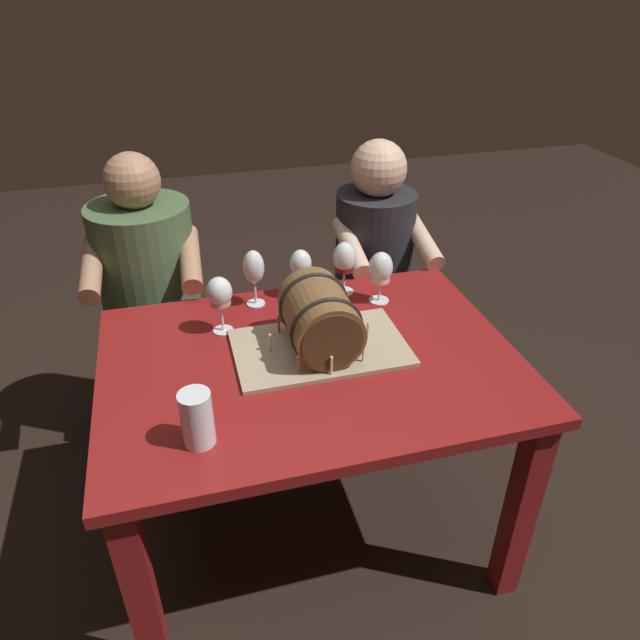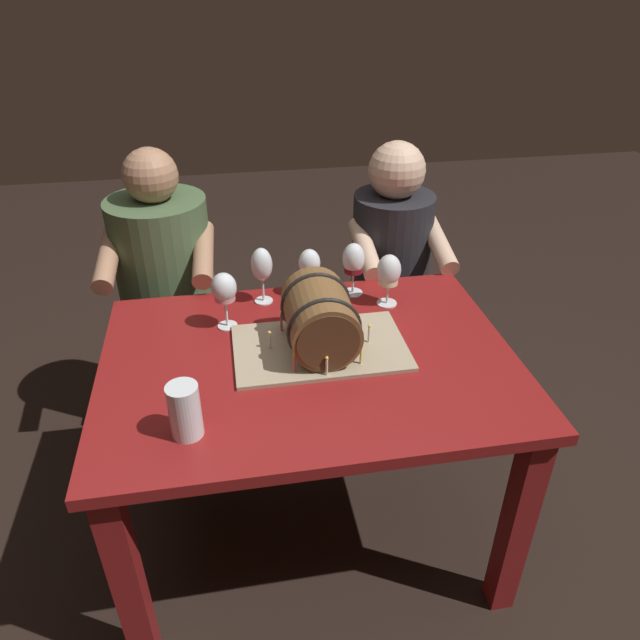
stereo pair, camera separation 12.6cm
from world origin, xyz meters
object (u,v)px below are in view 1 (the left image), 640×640
wine_glass_rose (219,294)px  person_seated_left (155,313)px  wine_glass_white (381,270)px  wine_glass_red (344,260)px  dining_table (311,391)px  person_seated_right (372,291)px  wine_glass_empty (254,268)px  beer_pint (197,421)px  wine_glass_amber (301,266)px  barrel_cake (320,322)px

wine_glass_rose → person_seated_left: size_ratio=0.16×
wine_glass_white → wine_glass_red: (-0.10, 0.09, 0.01)m
wine_glass_red → person_seated_left: bearing=151.6°
dining_table → wine_glass_red: wine_glass_red is taller
dining_table → wine_glass_red: size_ratio=6.42×
wine_glass_red → person_seated_left: size_ratio=0.16×
wine_glass_rose → person_seated_left: person_seated_left is taller
wine_glass_white → person_seated_right: 0.56m
wine_glass_empty → wine_glass_rose: 0.18m
wine_glass_rose → wine_glass_white: (0.52, 0.05, -0.01)m
dining_table → person_seated_right: bearing=57.5°
wine_glass_red → beer_pint: 0.81m
person_seated_left → dining_table: bearing=-57.5°
wine_glass_white → dining_table: bearing=-139.5°
wine_glass_amber → person_seated_right: (0.38, 0.33, -0.33)m
barrel_cake → wine_glass_white: 0.34m
person_seated_left → person_seated_right: (0.88, -0.00, -0.03)m
wine_glass_empty → wine_glass_white: bearing=-12.2°
beer_pint → person_seated_right: bearing=50.8°
wine_glass_rose → wine_glass_amber: bearing=28.2°
barrel_cake → wine_glass_red: size_ratio=2.72×
barrel_cake → person_seated_right: person_seated_right is taller
barrel_cake → wine_glass_red: barrel_cake is taller
person_seated_left → wine_glass_white: bearing=-30.5°
wine_glass_amber → person_seated_left: size_ratio=0.14×
person_seated_right → barrel_cake: bearing=-121.5°
barrel_cake → beer_pint: size_ratio=3.51×
wine_glass_white → wine_glass_red: size_ratio=0.96×
wine_glass_rose → wine_glass_white: size_ratio=1.04×
wine_glass_white → person_seated_left: person_seated_left is taller
wine_glass_white → wine_glass_rose: bearing=-174.6°
wine_glass_empty → wine_glass_amber: (0.16, 0.02, -0.02)m
beer_pint → wine_glass_amber: bearing=57.5°
person_seated_left → person_seated_right: 0.88m
wine_glass_rose → person_seated_right: size_ratio=0.16×
wine_glass_empty → barrel_cake: bearing=-66.1°
wine_glass_white → beer_pint: size_ratio=1.24×
barrel_cake → wine_glass_amber: bearing=86.2°
wine_glass_red → wine_glass_rose: bearing=-162.1°
wine_glass_amber → dining_table: bearing=-99.3°
barrel_cake → wine_glass_amber: 0.32m
beer_pint → person_seated_right: 1.26m
dining_table → wine_glass_white: bearing=40.5°
dining_table → wine_glass_amber: bearing=80.7°
beer_pint → wine_glass_empty: bearing=68.5°
wine_glass_empty → wine_glass_red: bearing=0.4°
wine_glass_white → person_seated_right: size_ratio=0.15×
beer_pint → person_seated_left: size_ratio=0.12×
dining_table → wine_glass_white: (0.30, 0.25, 0.23)m
wine_glass_rose → wine_glass_white: 0.52m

